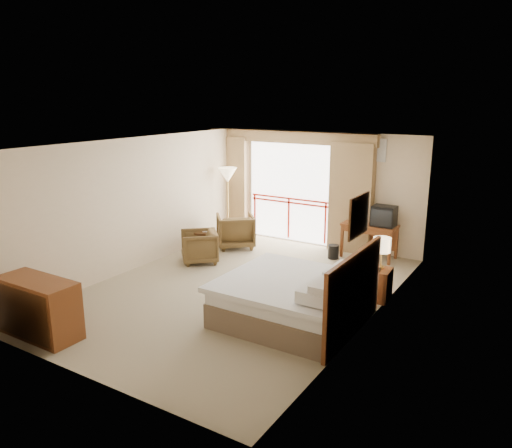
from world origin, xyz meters
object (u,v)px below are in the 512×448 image
Objects in this scene: dresser at (38,308)px; armchair_far at (236,247)px; desk at (370,231)px; tv at (384,216)px; floor_lamp at (228,178)px; wastebasket at (333,252)px; side_table at (204,239)px; nightstand at (379,284)px; armchair_near at (200,262)px; bed at (295,298)px; table_lamp at (382,245)px.

armchair_far is at bearing 89.03° from dresser.
tv is (0.30, -0.06, 0.39)m from desk.
floor_lamp reaches higher than desk.
wastebasket is 0.54× the size of side_table.
nightstand is at bearing -22.11° from floor_lamp.
tv reaches higher than armchair_near.
bed is at bearing -30.26° from side_table.
dresser is at bearing -41.64° from armchair_near.
tv reaches higher than desk.
wastebasket is at bearing -140.42° from tv.
armchair_near is 0.42× the size of floor_lamp.
side_table is at bearing 171.13° from nightstand.
armchair_far is (-3.93, 1.32, -0.28)m from nightstand.
dresser is at bearing -140.65° from bed.
nightstand reaches higher than armchair_far.
wastebasket is 2.38m from armchair_far.
side_table reaches higher than armchair_far.
bed reaches higher than desk.
tv is at bearing -10.02° from desk.
floor_lamp is at bearing 152.90° from armchair_near.
bed is 4.31× the size of tv.
bed is 3.34m from wastebasket.
nightstand is 1.03× the size of table_lamp.
table_lamp is 4.08m from armchair_near.
tv reaches higher than table_lamp.
bed is at bearing 96.42° from armchair_far.
desk is (-0.95, 2.19, -0.39)m from table_lamp.
side_table is (-0.21, -0.93, 0.39)m from armchair_far.
table_lamp is at bearing 44.71° from dresser.
desk is at bearing 113.44° from table_lamp.
side_table is at bearing 160.31° from armchair_near.
armchair_near is 1.33× the size of side_table.
desk reaches higher than nightstand.
floor_lamp is (-0.35, 1.44, 1.15)m from side_table.
armchair_near is 0.60m from side_table.
wastebasket is at bearing -140.47° from desk.
armchair_near is (-3.96, -0.08, -0.98)m from table_lamp.
armchair_far is (-3.07, 2.85, -0.38)m from bed.
wastebasket is 0.40× the size of armchair_near.
table_lamp is at bearing 48.12° from armchair_near.
table_lamp is (0.85, 1.58, 0.61)m from bed.
dresser is (-2.28, -5.73, 0.29)m from wastebasket.
dresser is at bearing -111.68° from wastebasket.
side_table is (-3.49, -1.79, -0.60)m from tv.
table_lamp is at bearing -65.50° from desk.
nightstand is at bearing 44.36° from dresser.
desk is 0.66× the size of floor_lamp.
floor_lamp reaches higher than dresser.
desk is 3.69m from floor_lamp.
armchair_near is at bearing -143.51° from wastebasket.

